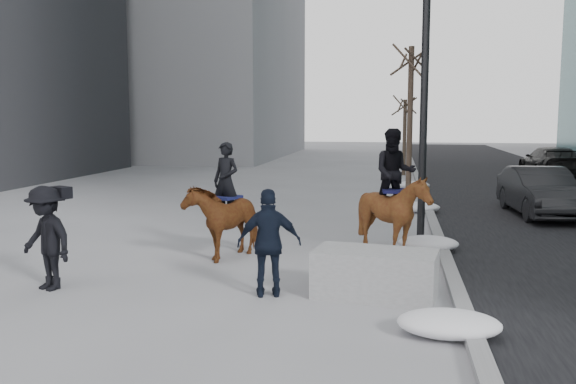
% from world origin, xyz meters
% --- Properties ---
extents(ground, '(120.00, 120.00, 0.00)m').
position_xyz_m(ground, '(0.00, 0.00, 0.00)').
color(ground, gray).
rests_on(ground, ground).
extents(road, '(8.00, 90.00, 0.01)m').
position_xyz_m(road, '(7.00, 10.00, 0.01)').
color(road, black).
rests_on(road, ground).
extents(curb, '(0.25, 90.00, 0.12)m').
position_xyz_m(curb, '(3.00, 10.00, 0.06)').
color(curb, gray).
rests_on(curb, ground).
extents(planter, '(2.05, 1.25, 0.77)m').
position_xyz_m(planter, '(1.67, -0.24, 0.39)').
color(planter, '#969799').
rests_on(planter, ground).
extents(car_near, '(1.84, 4.41, 1.42)m').
position_xyz_m(car_near, '(6.16, 8.80, 0.71)').
color(car_near, black).
rests_on(car_near, ground).
extents(car_far, '(2.20, 5.15, 1.48)m').
position_xyz_m(car_far, '(9.23, 20.56, 0.74)').
color(car_far, black).
rests_on(car_far, ground).
extents(tree_near, '(1.20, 1.20, 5.67)m').
position_xyz_m(tree_near, '(2.40, 10.15, 2.83)').
color(tree_near, '#35291F').
rests_on(tree_near, ground).
extents(tree_far, '(1.20, 1.20, 4.13)m').
position_xyz_m(tree_far, '(2.40, 20.76, 2.06)').
color(tree_far, '#3C2E23').
rests_on(tree_far, ground).
extents(mounted_left, '(1.46, 2.01, 2.37)m').
position_xyz_m(mounted_left, '(-1.51, 2.18, 0.88)').
color(mounted_left, '#531F10').
rests_on(mounted_left, ground).
extents(mounted_right, '(1.53, 1.69, 2.65)m').
position_xyz_m(mounted_right, '(1.95, 2.72, 1.06)').
color(mounted_right, '#4C1E0F').
rests_on(mounted_right, ground).
extents(feeder, '(1.10, 0.96, 1.75)m').
position_xyz_m(feeder, '(-0.01, -0.46, 0.88)').
color(feeder, black).
rests_on(feeder, ground).
extents(camera_crew, '(1.30, 1.06, 1.75)m').
position_xyz_m(camera_crew, '(-3.76, -0.73, 0.89)').
color(camera_crew, black).
rests_on(camera_crew, ground).
extents(lamppost, '(0.25, 1.49, 9.09)m').
position_xyz_m(lamppost, '(2.60, 4.87, 4.99)').
color(lamppost, black).
rests_on(lamppost, ground).
extents(snow_piles, '(1.37, 17.51, 0.35)m').
position_xyz_m(snow_piles, '(2.70, 5.94, 0.17)').
color(snow_piles, silver).
rests_on(snow_piles, ground).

